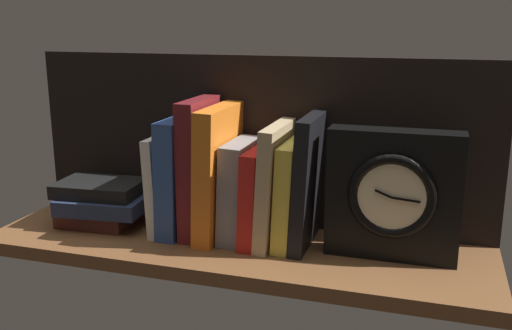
{
  "coord_description": "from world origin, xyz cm",
  "views": [
    {
      "loc": [
        33.17,
        -92.1,
        39.38
      ],
      "look_at": [
        3.19,
        3.28,
        14.02
      ],
      "focal_mm": 40.55,
      "sensor_mm": 36.0,
      "label": 1
    }
  ],
  "objects_px": {
    "book_maroon_dawkins": "(199,168)",
    "book_stack_side": "(103,202)",
    "book_yellow_seinlanguage": "(291,193)",
    "book_orange_pandolfini": "(218,172)",
    "book_red_requiem": "(259,194)",
    "book_black_skeptic": "(308,182)",
    "framed_clock": "(393,195)",
    "book_blue_modern": "(180,175)",
    "book_tan_shortstories": "(275,184)",
    "book_white_catcher": "(165,182)",
    "book_gray_chess": "(239,190)"
  },
  "relations": [
    {
      "from": "book_gray_chess",
      "to": "framed_clock",
      "type": "xyz_separation_m",
      "value": [
        0.27,
        -0.01,
        0.02
      ]
    },
    {
      "from": "book_maroon_dawkins",
      "to": "book_yellow_seinlanguage",
      "type": "bearing_deg",
      "value": 0.0
    },
    {
      "from": "book_blue_modern",
      "to": "framed_clock",
      "type": "bearing_deg",
      "value": -1.91
    },
    {
      "from": "book_gray_chess",
      "to": "book_red_requiem",
      "type": "distance_m",
      "value": 0.04
    },
    {
      "from": "book_orange_pandolfini",
      "to": "framed_clock",
      "type": "distance_m",
      "value": 0.31
    },
    {
      "from": "book_maroon_dawkins",
      "to": "book_stack_side",
      "type": "bearing_deg",
      "value": -177.45
    },
    {
      "from": "book_yellow_seinlanguage",
      "to": "framed_clock",
      "type": "relative_size",
      "value": 0.85
    },
    {
      "from": "book_orange_pandolfini",
      "to": "book_stack_side",
      "type": "height_order",
      "value": "book_orange_pandolfini"
    },
    {
      "from": "book_blue_modern",
      "to": "book_gray_chess",
      "type": "relative_size",
      "value": 1.2
    },
    {
      "from": "book_blue_modern",
      "to": "book_tan_shortstories",
      "type": "distance_m",
      "value": 0.18
    },
    {
      "from": "book_blue_modern",
      "to": "book_tan_shortstories",
      "type": "relative_size",
      "value": 1.01
    },
    {
      "from": "book_black_skeptic",
      "to": "book_maroon_dawkins",
      "type": "bearing_deg",
      "value": 180.0
    },
    {
      "from": "book_orange_pandolfini",
      "to": "book_black_skeptic",
      "type": "distance_m",
      "value": 0.17
    },
    {
      "from": "book_orange_pandolfini",
      "to": "framed_clock",
      "type": "relative_size",
      "value": 1.11
    },
    {
      "from": "book_black_skeptic",
      "to": "book_stack_side",
      "type": "distance_m",
      "value": 0.42
    },
    {
      "from": "book_yellow_seinlanguage",
      "to": "book_tan_shortstories",
      "type": "bearing_deg",
      "value": 180.0
    },
    {
      "from": "book_black_skeptic",
      "to": "book_gray_chess",
      "type": "bearing_deg",
      "value": 180.0
    },
    {
      "from": "book_tan_shortstories",
      "to": "book_black_skeptic",
      "type": "distance_m",
      "value": 0.06
    },
    {
      "from": "book_orange_pandolfini",
      "to": "book_maroon_dawkins",
      "type": "bearing_deg",
      "value": 180.0
    },
    {
      "from": "book_tan_shortstories",
      "to": "book_yellow_seinlanguage",
      "type": "height_order",
      "value": "book_tan_shortstories"
    },
    {
      "from": "book_gray_chess",
      "to": "book_red_requiem",
      "type": "xyz_separation_m",
      "value": [
        0.04,
        0.0,
        -0.0
      ]
    },
    {
      "from": "book_tan_shortstories",
      "to": "book_black_skeptic",
      "type": "height_order",
      "value": "book_black_skeptic"
    },
    {
      "from": "book_gray_chess",
      "to": "book_black_skeptic",
      "type": "distance_m",
      "value": 0.13
    },
    {
      "from": "book_maroon_dawkins",
      "to": "book_gray_chess",
      "type": "height_order",
      "value": "book_maroon_dawkins"
    },
    {
      "from": "book_white_catcher",
      "to": "book_orange_pandolfini",
      "type": "relative_size",
      "value": 0.76
    },
    {
      "from": "book_white_catcher",
      "to": "framed_clock",
      "type": "height_order",
      "value": "framed_clock"
    },
    {
      "from": "book_maroon_dawkins",
      "to": "book_gray_chess",
      "type": "distance_m",
      "value": 0.09
    },
    {
      "from": "book_yellow_seinlanguage",
      "to": "book_orange_pandolfini",
      "type": "bearing_deg",
      "value": 180.0
    },
    {
      "from": "book_white_catcher",
      "to": "book_stack_side",
      "type": "height_order",
      "value": "book_white_catcher"
    },
    {
      "from": "book_orange_pandolfini",
      "to": "book_stack_side",
      "type": "distance_m",
      "value": 0.25
    },
    {
      "from": "book_gray_chess",
      "to": "book_black_skeptic",
      "type": "bearing_deg",
      "value": 0.0
    },
    {
      "from": "book_white_catcher",
      "to": "book_blue_modern",
      "type": "relative_size",
      "value": 0.85
    },
    {
      "from": "book_white_catcher",
      "to": "book_orange_pandolfini",
      "type": "height_order",
      "value": "book_orange_pandolfini"
    },
    {
      "from": "book_blue_modern",
      "to": "book_orange_pandolfini",
      "type": "bearing_deg",
      "value": 0.0
    },
    {
      "from": "book_red_requiem",
      "to": "book_black_skeptic",
      "type": "bearing_deg",
      "value": 0.0
    },
    {
      "from": "book_yellow_seinlanguage",
      "to": "framed_clock",
      "type": "xyz_separation_m",
      "value": [
        0.18,
        -0.01,
        0.02
      ]
    },
    {
      "from": "book_tan_shortstories",
      "to": "framed_clock",
      "type": "bearing_deg",
      "value": -3.61
    },
    {
      "from": "book_black_skeptic",
      "to": "book_yellow_seinlanguage",
      "type": "bearing_deg",
      "value": 180.0
    },
    {
      "from": "book_blue_modern",
      "to": "book_black_skeptic",
      "type": "xyz_separation_m",
      "value": [
        0.24,
        0.0,
        0.01
      ]
    },
    {
      "from": "book_blue_modern",
      "to": "book_yellow_seinlanguage",
      "type": "height_order",
      "value": "book_blue_modern"
    },
    {
      "from": "book_white_catcher",
      "to": "book_red_requiem",
      "type": "distance_m",
      "value": 0.19
    },
    {
      "from": "book_tan_shortstories",
      "to": "book_yellow_seinlanguage",
      "type": "relative_size",
      "value": 1.16
    },
    {
      "from": "book_white_catcher",
      "to": "book_black_skeptic",
      "type": "height_order",
      "value": "book_black_skeptic"
    },
    {
      "from": "book_yellow_seinlanguage",
      "to": "book_stack_side",
      "type": "relative_size",
      "value": 1.01
    },
    {
      "from": "book_red_requiem",
      "to": "framed_clock",
      "type": "xyz_separation_m",
      "value": [
        0.24,
        -0.01,
        0.02
      ]
    },
    {
      "from": "book_tan_shortstories",
      "to": "book_stack_side",
      "type": "xyz_separation_m",
      "value": [
        -0.35,
        -0.01,
        -0.06
      ]
    },
    {
      "from": "book_orange_pandolfini",
      "to": "framed_clock",
      "type": "height_order",
      "value": "book_orange_pandolfini"
    },
    {
      "from": "book_tan_shortstories",
      "to": "book_yellow_seinlanguage",
      "type": "distance_m",
      "value": 0.03
    },
    {
      "from": "book_yellow_seinlanguage",
      "to": "framed_clock",
      "type": "bearing_deg",
      "value": -4.22
    },
    {
      "from": "book_gray_chess",
      "to": "book_white_catcher",
      "type": "bearing_deg",
      "value": 180.0
    }
  ]
}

